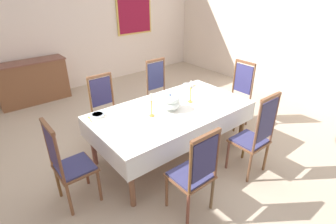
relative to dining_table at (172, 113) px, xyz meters
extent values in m
cube|color=#B9A78F|center=(0.00, 0.21, -0.72)|extent=(7.16, 6.92, 0.04)
cube|color=silver|center=(0.00, 3.71, 0.88)|extent=(7.16, 0.08, 3.16)
cube|color=silver|center=(3.62, 0.21, 0.88)|extent=(0.08, 6.92, 3.16)
cylinder|color=brown|center=(-1.03, -0.51, -0.33)|extent=(0.07, 0.07, 0.74)
cylinder|color=brown|center=(1.03, -0.51, -0.33)|extent=(0.07, 0.07, 0.74)
cylinder|color=brown|center=(-1.03, 0.51, -0.33)|extent=(0.07, 0.07, 0.74)
cylinder|color=brown|center=(1.03, 0.51, -0.33)|extent=(0.07, 0.07, 0.74)
cube|color=brown|center=(0.00, 0.00, 0.00)|extent=(2.14, 1.10, 0.08)
cube|color=brown|center=(0.00, 0.00, 0.06)|extent=(2.26, 1.22, 0.03)
cube|color=white|center=(0.00, 0.00, 0.07)|extent=(2.28, 1.24, 0.00)
cube|color=white|center=(0.00, -0.61, -0.07)|extent=(2.28, 0.00, 0.29)
cube|color=white|center=(0.00, 0.61, -0.07)|extent=(2.28, 0.00, 0.29)
cube|color=white|center=(-1.13, 0.00, -0.07)|extent=(0.00, 1.24, 0.29)
cube|color=white|center=(1.13, 0.00, -0.07)|extent=(0.00, 1.24, 0.29)
cylinder|color=brown|center=(-0.72, -0.77, -0.47)|extent=(0.04, 0.04, 0.45)
cylinder|color=brown|center=(-0.34, -0.77, -0.47)|extent=(0.04, 0.04, 0.45)
cylinder|color=brown|center=(-0.72, -1.13, -0.47)|extent=(0.04, 0.04, 0.45)
cylinder|color=brown|center=(-0.34, -1.13, -0.47)|extent=(0.04, 0.04, 0.45)
cube|color=brown|center=(-0.53, -0.95, -0.23)|extent=(0.44, 0.42, 0.03)
cube|color=navy|center=(-0.53, -0.95, -0.21)|extent=(0.40, 0.38, 0.02)
cylinder|color=brown|center=(-0.73, -1.14, 0.08)|extent=(0.03, 0.03, 0.61)
cylinder|color=brown|center=(-0.34, -1.14, 0.08)|extent=(0.03, 0.03, 0.61)
cube|color=#35325B|center=(-0.53, -1.14, 0.11)|extent=(0.34, 0.02, 0.46)
cube|color=brown|center=(-0.53, -1.14, 0.39)|extent=(0.40, 0.04, 0.04)
cylinder|color=brown|center=(-0.34, 0.77, -0.47)|extent=(0.04, 0.04, 0.45)
cylinder|color=brown|center=(-0.72, 0.77, -0.47)|extent=(0.04, 0.04, 0.45)
cylinder|color=brown|center=(-0.34, 1.13, -0.47)|extent=(0.04, 0.04, 0.45)
cylinder|color=brown|center=(-0.72, 1.13, -0.47)|extent=(0.04, 0.04, 0.45)
cube|color=brown|center=(-0.53, 0.95, -0.23)|extent=(0.44, 0.42, 0.03)
cube|color=navy|center=(-0.53, 0.95, -0.21)|extent=(0.40, 0.38, 0.02)
cylinder|color=brown|center=(-0.34, 1.14, 0.08)|extent=(0.03, 0.03, 0.60)
cylinder|color=brown|center=(-0.73, 1.14, 0.08)|extent=(0.03, 0.03, 0.60)
cube|color=navy|center=(-0.53, 1.14, 0.11)|extent=(0.34, 0.02, 0.46)
cube|color=brown|center=(-0.53, 1.14, 0.38)|extent=(0.40, 0.04, 0.04)
cylinder|color=brown|center=(0.38, -0.77, -0.47)|extent=(0.04, 0.04, 0.45)
cylinder|color=brown|center=(0.76, -0.77, -0.47)|extent=(0.04, 0.04, 0.45)
cylinder|color=brown|center=(0.38, -1.13, -0.47)|extent=(0.04, 0.04, 0.45)
cylinder|color=brown|center=(0.76, -1.13, -0.47)|extent=(0.04, 0.04, 0.45)
cube|color=brown|center=(0.57, -0.95, -0.23)|extent=(0.44, 0.42, 0.03)
cube|color=navy|center=(0.57, -0.95, -0.21)|extent=(0.40, 0.38, 0.02)
cylinder|color=brown|center=(0.37, -1.14, 0.13)|extent=(0.03, 0.03, 0.70)
cylinder|color=brown|center=(0.76, -1.14, 0.13)|extent=(0.03, 0.03, 0.70)
cube|color=#3D3B5F|center=(0.57, -1.14, 0.17)|extent=(0.34, 0.02, 0.53)
cube|color=brown|center=(0.57, -1.14, 0.48)|extent=(0.40, 0.04, 0.04)
cylinder|color=brown|center=(0.76, 0.77, -0.47)|extent=(0.04, 0.04, 0.45)
cylinder|color=brown|center=(0.38, 0.77, -0.47)|extent=(0.04, 0.04, 0.45)
cylinder|color=brown|center=(0.76, 1.13, -0.47)|extent=(0.04, 0.04, 0.45)
cylinder|color=brown|center=(0.38, 1.13, -0.47)|extent=(0.04, 0.04, 0.45)
cube|color=brown|center=(0.57, 0.95, -0.23)|extent=(0.44, 0.42, 0.03)
cube|color=navy|center=(0.57, 0.95, -0.21)|extent=(0.40, 0.38, 0.02)
cylinder|color=brown|center=(0.76, 1.14, 0.10)|extent=(0.03, 0.03, 0.65)
cylinder|color=brown|center=(0.37, 1.14, 0.10)|extent=(0.03, 0.03, 0.65)
cube|color=navy|center=(0.57, 1.14, 0.14)|extent=(0.34, 0.02, 0.49)
cube|color=brown|center=(0.57, 1.14, 0.43)|extent=(0.40, 0.04, 0.04)
cylinder|color=brown|center=(-1.29, 0.19, -0.47)|extent=(0.04, 0.04, 0.45)
cylinder|color=brown|center=(-1.29, -0.19, -0.47)|extent=(0.04, 0.04, 0.45)
cylinder|color=brown|center=(-1.65, 0.19, -0.47)|extent=(0.04, 0.04, 0.45)
cylinder|color=brown|center=(-1.65, -0.19, -0.47)|extent=(0.04, 0.04, 0.45)
cube|color=brown|center=(-1.47, 0.00, -0.23)|extent=(0.42, 0.44, 0.03)
cube|color=navy|center=(-1.47, 0.00, -0.21)|extent=(0.38, 0.40, 0.02)
cylinder|color=brown|center=(-1.66, 0.19, 0.09)|extent=(0.03, 0.03, 0.61)
cylinder|color=brown|center=(-1.66, -0.20, 0.09)|extent=(0.03, 0.03, 0.61)
cube|color=#3E335C|center=(-1.66, 0.00, 0.12)|extent=(0.02, 0.34, 0.47)
cube|color=brown|center=(-1.66, 0.00, 0.39)|extent=(0.04, 0.40, 0.04)
cylinder|color=brown|center=(1.29, -0.19, -0.47)|extent=(0.04, 0.04, 0.45)
cylinder|color=brown|center=(1.29, 0.19, -0.47)|extent=(0.04, 0.04, 0.45)
cylinder|color=brown|center=(1.65, -0.19, -0.47)|extent=(0.04, 0.04, 0.45)
cylinder|color=brown|center=(1.65, 0.19, -0.47)|extent=(0.04, 0.04, 0.45)
cube|color=brown|center=(1.47, 0.00, -0.23)|extent=(0.42, 0.44, 0.03)
cube|color=navy|center=(1.47, 0.00, -0.21)|extent=(0.38, 0.40, 0.02)
cylinder|color=brown|center=(1.66, -0.20, 0.11)|extent=(0.03, 0.03, 0.66)
cylinder|color=brown|center=(1.66, 0.19, 0.11)|extent=(0.03, 0.03, 0.66)
cube|color=navy|center=(1.66, 0.00, 0.15)|extent=(0.02, 0.34, 0.51)
cube|color=brown|center=(1.66, 0.00, 0.44)|extent=(0.04, 0.40, 0.04)
cylinder|color=white|center=(-0.04, 0.00, 0.08)|extent=(0.16, 0.16, 0.02)
ellipsoid|color=white|center=(-0.04, 0.00, 0.16)|extent=(0.30, 0.30, 0.13)
ellipsoid|color=white|center=(-0.04, 0.00, 0.24)|extent=(0.27, 0.27, 0.10)
sphere|color=#324986|center=(-0.04, 0.00, 0.30)|extent=(0.03, 0.03, 0.03)
cylinder|color=gold|center=(-0.36, 0.00, 0.08)|extent=(0.07, 0.07, 0.02)
cylinder|color=gold|center=(-0.36, 0.00, 0.19)|extent=(0.02, 0.02, 0.20)
cone|color=gold|center=(-0.36, 0.00, 0.30)|extent=(0.04, 0.04, 0.02)
cylinder|color=silver|center=(-0.36, 0.00, 0.36)|extent=(0.02, 0.02, 0.10)
cylinder|color=gold|center=(0.36, 0.00, 0.08)|extent=(0.07, 0.07, 0.02)
cylinder|color=gold|center=(0.36, 0.00, 0.19)|extent=(0.02, 0.02, 0.21)
cone|color=gold|center=(0.36, 0.00, 0.30)|extent=(0.04, 0.04, 0.02)
cylinder|color=silver|center=(0.36, 0.00, 0.36)|extent=(0.02, 0.02, 0.10)
cylinder|color=white|center=(-0.92, 0.46, 0.09)|extent=(0.17, 0.17, 0.04)
cylinder|color=white|center=(-0.92, 0.46, 0.10)|extent=(0.14, 0.14, 0.03)
torus|color=#324986|center=(-0.92, 0.46, 0.11)|extent=(0.17, 0.17, 0.01)
cylinder|color=white|center=(0.77, 0.49, 0.09)|extent=(0.18, 0.18, 0.04)
cylinder|color=white|center=(0.77, 0.49, 0.10)|extent=(0.14, 0.14, 0.03)
torus|color=#324986|center=(0.77, 0.49, 0.11)|extent=(0.17, 0.17, 0.01)
cube|color=gold|center=(-1.05, 0.42, 0.08)|extent=(0.03, 0.14, 0.00)
ellipsoid|color=gold|center=(-1.03, 0.50, 0.08)|extent=(0.03, 0.05, 0.01)
cube|color=gold|center=(0.89, 0.46, 0.08)|extent=(0.04, 0.14, 0.00)
ellipsoid|color=gold|center=(0.88, 0.54, 0.08)|extent=(0.03, 0.05, 0.01)
cube|color=brown|center=(-1.06, 3.39, -0.26)|extent=(1.40, 0.44, 0.88)
cube|color=brown|center=(-1.06, 3.39, 0.19)|extent=(1.44, 0.48, 0.02)
cube|color=brown|center=(-0.71, 3.62, -0.26)|extent=(0.59, 0.01, 0.70)
cube|color=brown|center=(-1.41, 3.62, -0.26)|extent=(0.59, 0.01, 0.70)
cube|color=#D1B251|center=(1.77, 3.65, 1.02)|extent=(1.04, 0.04, 1.23)
cube|color=maroon|center=(1.77, 3.63, 1.02)|extent=(0.96, 0.01, 1.15)
camera|label=1|loc=(-2.15, -2.54, 1.72)|focal=27.85mm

